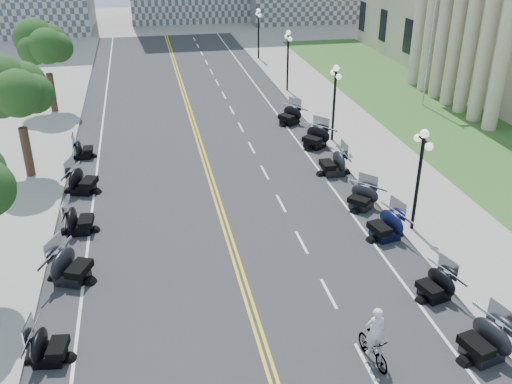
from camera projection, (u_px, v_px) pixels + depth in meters
ground at (250, 303)px, 22.03m from camera, size 160.00×160.00×0.00m
road at (215, 192)px, 30.83m from camera, size 16.00×90.00×0.01m
centerline_yellow_a at (213, 192)px, 30.80m from camera, size 0.12×90.00×0.00m
centerline_yellow_b at (217, 192)px, 30.85m from camera, size 0.12×90.00×0.00m
edge_line_north at (328, 182)px, 31.97m from camera, size 0.12×90.00×0.00m
edge_line_south at (93, 203)px, 29.69m from camera, size 0.12×90.00×0.00m
lane_dash_5 at (366, 364)px, 19.07m from camera, size 0.12×2.00×0.00m
lane_dash_6 at (329, 293)px, 22.59m from camera, size 0.12×2.00×0.00m
lane_dash_7 at (302, 242)px, 26.11m from camera, size 0.12×2.00×0.00m
lane_dash_8 at (281, 203)px, 29.64m from camera, size 0.12×2.00×0.00m
lane_dash_9 at (265, 172)px, 33.16m from camera, size 0.12×2.00×0.00m
lane_dash_10 at (252, 148)px, 36.68m from camera, size 0.12×2.00×0.00m
lane_dash_11 at (241, 127)px, 40.20m from camera, size 0.12×2.00×0.00m
lane_dash_12 at (232, 110)px, 43.72m from camera, size 0.12×2.00×0.00m
lane_dash_13 at (224, 95)px, 47.24m from camera, size 0.12×2.00×0.00m
lane_dash_14 at (217, 83)px, 50.76m from camera, size 0.12×2.00×0.00m
lane_dash_15 at (211, 72)px, 54.29m from camera, size 0.12×2.00×0.00m
lane_dash_16 at (206, 62)px, 57.81m from camera, size 0.12×2.00×0.00m
lane_dash_17 at (202, 53)px, 61.33m from camera, size 0.12×2.00×0.00m
lane_dash_18 at (198, 46)px, 64.85m from camera, size 0.12×2.00×0.00m
lane_dash_19 at (194, 39)px, 68.37m from camera, size 0.12×2.00×0.00m
sidewalk_north at (396, 175)px, 32.67m from camera, size 5.00×90.00×0.15m
sidewalk_south at (10, 209)px, 28.93m from camera, size 5.00×90.00×0.15m
lawn at (441, 122)px, 40.97m from camera, size 9.00×60.00×0.10m
street_lamp_2 at (418, 181)px, 25.94m from camera, size 0.50×1.20×4.90m
street_lamp_3 at (334, 104)px, 36.50m from camera, size 0.50×1.20×4.90m
street_lamp_4 at (288, 61)px, 47.07m from camera, size 0.50×1.20×4.90m
street_lamp_5 at (258, 34)px, 57.63m from camera, size 0.50×1.20×4.90m
flagpole at (431, 41)px, 42.40m from camera, size 1.10×0.20×10.00m
tree_3 at (17, 97)px, 30.48m from camera, size 4.80×4.80×9.20m
tree_4 at (45, 50)px, 41.05m from camera, size 4.80×4.80×9.20m
motorcycle_n_4 at (485, 339)px, 19.06m from camera, size 2.60×2.60×1.51m
motorcycle_n_5 at (436, 283)px, 22.10m from camera, size 2.27×2.27×1.30m
motorcycle_n_6 at (386, 224)px, 26.17m from camera, size 2.54×2.54×1.48m
motorcycle_n_7 at (362, 196)px, 28.89m from camera, size 2.72×2.72×1.35m
motorcycle_n_8 at (333, 162)px, 32.63m from camera, size 2.21×2.21×1.54m
motorcycle_n_9 at (315, 136)px, 36.42m from camera, size 3.06×3.06×1.52m
motorcycle_n_10 at (290, 114)px, 40.51m from camera, size 2.86×2.86×1.44m
motorcycle_s_5 at (48, 345)px, 18.95m from camera, size 2.11×2.11×1.32m
motorcycle_s_6 at (71, 264)px, 23.07m from camera, size 2.95×2.95×1.57m
motorcycle_s_7 at (79, 219)px, 26.67m from camera, size 2.13×2.13×1.42m
motorcycle_s_8 at (82, 179)px, 30.49m from camera, size 2.74×2.74×1.52m
motorcycle_s_9 at (83, 148)px, 34.91m from camera, size 1.81×1.81×1.25m
bicycle at (373, 349)px, 18.95m from camera, size 0.80×1.88×1.09m
cyclist_rider at (377, 313)px, 18.30m from camera, size 0.67×0.44×1.85m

